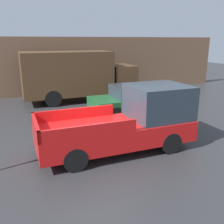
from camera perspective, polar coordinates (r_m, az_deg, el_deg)
ground_plane at (r=9.01m, az=-4.73°, el=-8.59°), size 60.00×60.00×0.00m
building_wall at (r=18.14m, az=-14.51°, el=10.03°), size 28.00×0.15×3.97m
pickup_truck at (r=8.79m, az=4.15°, el=-2.09°), size 5.36×2.05×2.22m
car at (r=13.01m, az=5.29°, el=2.95°), size 4.57×1.96×1.55m
delivery_truck at (r=16.06m, az=-8.30°, el=8.50°), size 7.10×2.53×3.09m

